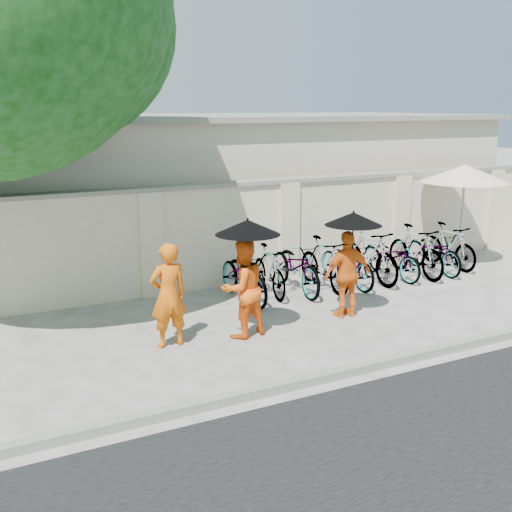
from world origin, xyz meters
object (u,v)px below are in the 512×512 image
patio_umbrella (465,175)px  monk_center (243,288)px  monk_left (168,295)px  monk_right (348,274)px

patio_umbrella → monk_center: bearing=-164.4°
monk_left → monk_center: monk_left is taller
monk_center → patio_umbrella: (6.40, 1.79, 1.28)m
monk_right → monk_center: bearing=4.1°
monk_left → monk_center: bearing=170.4°
monk_center → patio_umbrella: bearing=-173.8°
monk_left → patio_umbrella: size_ratio=0.70×
monk_center → monk_right: monk_center is taller
monk_center → patio_umbrella: size_ratio=0.68×
monk_right → patio_umbrella: size_ratio=0.66×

